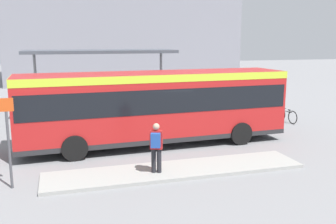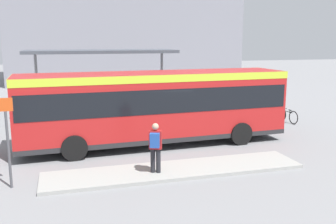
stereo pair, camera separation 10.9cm
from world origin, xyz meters
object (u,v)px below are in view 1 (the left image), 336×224
city_bus (155,103)px  potted_planter_near_shelter (34,113)px  pedestrian_waiting (156,145)px  platform_sign (8,139)px  bicycle_orange (275,113)px  bicycle_black (287,115)px

city_bus → potted_planter_near_shelter: 7.24m
pedestrian_waiting → platform_sign: (-4.51, 0.26, 0.47)m
city_bus → platform_sign: city_bus is taller
bicycle_orange → pedestrian_waiting: bearing=120.5°
bicycle_orange → platform_sign: bearing=108.8°
bicycle_black → bicycle_orange: bearing=16.9°
pedestrian_waiting → bicycle_black: size_ratio=0.99×
pedestrian_waiting → platform_sign: bearing=107.2°
bicycle_orange → potted_planter_near_shelter: size_ratio=1.14×
city_bus → bicycle_black: size_ratio=6.73×
potted_planter_near_shelter → platform_sign: (-0.23, -8.39, 0.79)m
city_bus → bicycle_orange: (7.81, 3.10, -1.47)m
bicycle_orange → potted_planter_near_shelter: bearing=74.6°
bicycle_black → platform_sign: 14.84m
bicycle_black → bicycle_orange: (-0.30, 0.75, -0.00)m
pedestrian_waiting → bicycle_orange: 11.16m
bicycle_orange → bicycle_black: bearing=-165.5°
city_bus → bicycle_orange: bearing=19.6°
potted_planter_near_shelter → bicycle_black: bearing=-10.7°
bicycle_black → bicycle_orange: bicycle_black is taller
pedestrian_waiting → platform_sign: 4.55m
bicycle_orange → potted_planter_near_shelter: 13.18m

